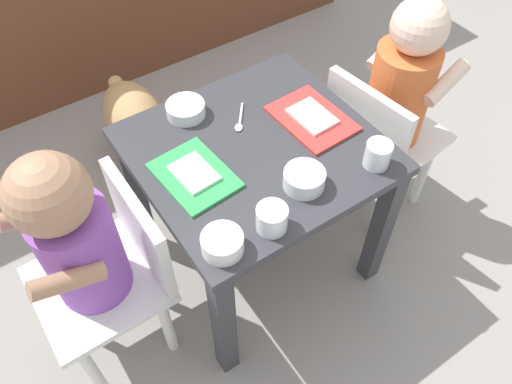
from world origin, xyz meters
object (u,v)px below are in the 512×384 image
object	(u,v)px
seated_child_left	(83,244)
water_cup_right	(377,156)
food_tray_left	(194,174)
seated_child_right	(397,95)
veggie_bowl_near	(304,178)
spoon_by_left_tray	(240,120)
dog	(138,122)
food_tray_right	(311,117)
cereal_bowl_right_side	(186,109)
veggie_bowl_far	(222,243)
water_cup_left	(272,219)
dining_table	(256,173)

from	to	relation	value
seated_child_left	water_cup_right	bearing A→B (deg)	-16.35
food_tray_left	water_cup_right	world-z (taller)	water_cup_right
seated_child_right	veggie_bowl_near	distance (m)	0.44
water_cup_right	food_tray_left	bearing A→B (deg)	150.96
veggie_bowl_near	spoon_by_left_tray	world-z (taller)	veggie_bowl_near
seated_child_left	water_cup_right	distance (m)	0.66
water_cup_right	veggie_bowl_near	distance (m)	0.18
seated_child_right	dog	world-z (taller)	seated_child_right
dog	food_tray_right	xyz separation A→B (m)	(0.27, -0.53, 0.29)
dog	cereal_bowl_right_side	xyz separation A→B (m)	(0.02, -0.35, 0.30)
seated_child_right	spoon_by_left_tray	xyz separation A→B (m)	(-0.42, 0.12, 0.03)
food_tray_right	cereal_bowl_right_side	xyz separation A→B (m)	(-0.24, 0.18, 0.01)
food_tray_left	spoon_by_left_tray	size ratio (longest dim) A/B	2.29
dog	veggie_bowl_near	bearing A→B (deg)	-79.95
veggie_bowl_far	food_tray_right	bearing A→B (deg)	28.05
water_cup_right	food_tray_right	bearing A→B (deg)	98.39
food_tray_right	cereal_bowl_right_side	bearing A→B (deg)	142.95
dog	food_tray_left	xyz separation A→B (m)	(-0.06, -0.53, 0.29)
dog	water_cup_right	distance (m)	0.84
water_cup_left	cereal_bowl_right_side	world-z (taller)	water_cup_left
food_tray_left	veggie_bowl_far	size ratio (longest dim) A/B	2.34
food_tray_right	veggie_bowl_near	bearing A→B (deg)	-132.26
seated_child_right	water_cup_left	size ratio (longest dim) A/B	10.90
veggie_bowl_far	seated_child_left	bearing A→B (deg)	140.19
spoon_by_left_tray	seated_child_right	bearing A→B (deg)	-15.71
seated_child_left	veggie_bowl_far	bearing A→B (deg)	-39.81
seated_child_left	veggie_bowl_far	distance (m)	0.30
seated_child_right	water_cup_left	bearing A→B (deg)	-161.19
water_cup_right	veggie_bowl_near	bearing A→B (deg)	166.70
dining_table	food_tray_right	bearing A→B (deg)	1.05
water_cup_left	dining_table	bearing A→B (deg)	63.94
dining_table	cereal_bowl_right_side	size ratio (longest dim) A/B	5.74
water_cup_left	spoon_by_left_tray	xyz separation A→B (m)	(0.12, 0.30, -0.02)
seated_child_right	veggie_bowl_far	bearing A→B (deg)	-164.98
seated_child_left	seated_child_right	size ratio (longest dim) A/B	0.99
seated_child_left	cereal_bowl_right_side	world-z (taller)	seated_child_left
dog	veggie_bowl_far	distance (m)	0.80
dog	water_cup_right	world-z (taller)	water_cup_right
dining_table	food_tray_left	world-z (taller)	food_tray_left
food_tray_left	veggie_bowl_near	bearing A→B (deg)	-40.47
food_tray_right	water_cup_right	size ratio (longest dim) A/B	3.40
food_tray_left	water_cup_left	bearing A→B (deg)	-73.22
dog	seated_child_left	bearing A→B (deg)	-121.59
seated_child_right	food_tray_left	xyz separation A→B (m)	(-0.60, 0.03, 0.04)
seated_child_right	water_cup_right	distance (m)	0.30
dog	food_tray_right	size ratio (longest dim) A/B	2.04
dining_table	food_tray_left	distance (m)	0.19
water_cup_right	veggie_bowl_near	world-z (taller)	water_cup_right
seated_child_left	seated_child_right	world-z (taller)	seated_child_right
seated_child_right	food_tray_right	world-z (taller)	seated_child_right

